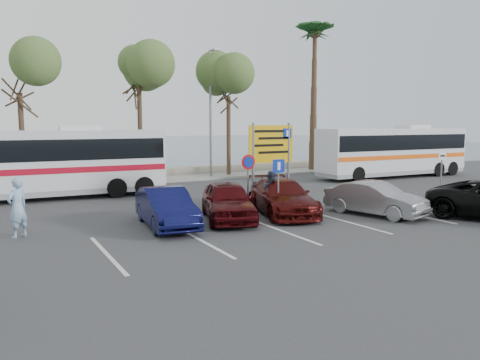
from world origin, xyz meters
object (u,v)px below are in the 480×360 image
street_lamp_right (211,107)px  pedestrian_near (17,208)px  coach_bus_left (44,165)px  car_blue (166,208)px  coach_bus_right (393,153)px  car_red (228,201)px  direction_sign (271,150)px  car_silver_b (375,199)px  car_maroon (282,197)px  pedestrian_far (271,193)px

street_lamp_right → pedestrian_near: bearing=-136.9°
coach_bus_left → car_blue: 8.98m
coach_bus_right → car_red: size_ratio=2.62×
direction_sign → car_silver_b: size_ratio=0.90×
direction_sign → car_red: bearing=-150.3°
car_silver_b → pedestrian_near: 12.80m
pedestrian_near → car_maroon: bearing=139.0°
coach_bus_left → car_blue: (3.01, -8.40, -0.93)m
pedestrian_far → car_maroon: bearing=-137.4°
car_blue → car_silver_b: (7.88, -1.97, -0.02)m
coach_bus_right → car_maroon: bearing=-152.4°
street_lamp_right → car_red: size_ratio=1.88×
coach_bus_left → street_lamp_right: bearing=19.2°
coach_bus_right → car_silver_b: 13.81m
coach_bus_right → car_maroon: coach_bus_right is taller
car_red → car_silver_b: (5.48, -1.97, -0.07)m
pedestrian_far → direction_sign: bearing=-59.8°
street_lamp_right → car_blue: (-7.38, -12.02, -3.92)m
car_red → coach_bus_right: bearing=42.4°
direction_sign → car_maroon: (-0.58, -1.73, -1.74)m
coach_bus_left → car_blue: coach_bus_left is taller
car_maroon → pedestrian_far: bearing=175.5°
street_lamp_right → pedestrian_far: 12.83m
direction_sign → car_silver_b: 4.78m
car_red → pedestrian_far: 1.98m
direction_sign → coach_bus_left: (-8.39, 6.71, -0.82)m
car_maroon → pedestrian_far: size_ratio=2.72×
street_lamp_right → car_silver_b: street_lamp_right is taller
coach_bus_right → pedestrian_near: (-22.94, -6.25, -0.64)m
coach_bus_left → car_maroon: size_ratio=2.37×
street_lamp_right → coach_bus_left: bearing=-160.8°
street_lamp_right → direction_sign: street_lamp_right is taller
street_lamp_right → coach_bus_left: (-10.39, -3.62, -2.99)m
direction_sign → car_maroon: size_ratio=0.76×
street_lamp_right → car_red: bearing=-112.5°
street_lamp_right → car_maroon: bearing=-102.1°
street_lamp_right → car_maroon: street_lamp_right is taller
direction_sign → pedestrian_far: size_ratio=2.07×
direction_sign → car_blue: direction_sign is taller
car_blue → pedestrian_far: (4.38, 0.12, 0.19)m
car_red → direction_sign: bearing=48.2°
coach_bus_right → car_red: 17.42m
coach_bus_left → pedestrian_far: (7.39, -8.28, -0.74)m
direction_sign → street_lamp_right: bearing=79.1°
car_maroon → street_lamp_right: bearing=93.6°
street_lamp_right → coach_bus_right: street_lamp_right is taller
coach_bus_left → coach_bus_right: 21.37m
car_blue → pedestrian_far: bearing=7.4°
car_blue → coach_bus_left: bearing=115.5°
car_maroon → pedestrian_near: bearing=-169.3°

